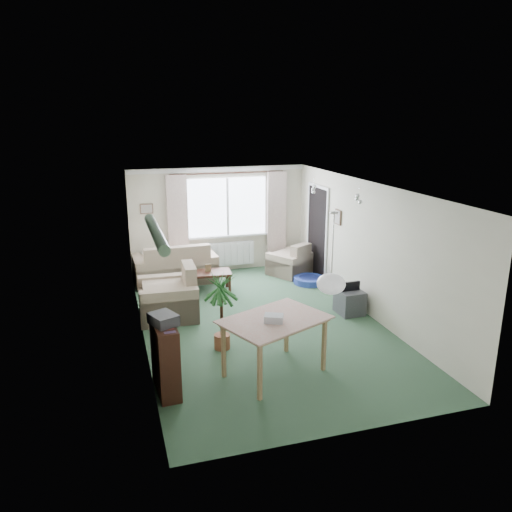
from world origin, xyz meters
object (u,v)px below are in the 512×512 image
object	(u,v)px
armchair_corner	(290,258)
dining_table	(274,347)
sofa	(175,262)
bookshelf	(165,357)
houseplant	(222,311)
armchair_left	(167,291)
coffee_table	(208,282)
tv_cube	(350,302)
pet_bed	(309,280)

from	to	relation	value
armchair_corner	dining_table	bearing A→B (deg)	36.26
sofa	bookshelf	bearing A→B (deg)	78.34
armchair_corner	houseplant	xyz separation A→B (m)	(-2.33, -3.22, 0.25)
armchair_left	dining_table	bearing A→B (deg)	27.14
coffee_table	bookshelf	xyz separation A→B (m)	(-1.30, -3.61, 0.27)
bookshelf	armchair_corner	bearing A→B (deg)	48.24
armchair_left	sofa	bearing A→B (deg)	170.60
armchair_corner	dining_table	world-z (taller)	dining_table
coffee_table	houseplant	size ratio (longest dim) A/B	0.75
coffee_table	dining_table	distance (m)	3.62
coffee_table	armchair_corner	bearing A→B (deg)	16.42
bookshelf	houseplant	bearing A→B (deg)	41.58
coffee_table	houseplant	world-z (taller)	houseplant
armchair_corner	armchair_left	size ratio (longest dim) A/B	0.79
armchair_corner	coffee_table	xyz separation A→B (m)	(-2.02, -0.59, -0.16)
houseplant	armchair_corner	bearing A→B (deg)	54.10
bookshelf	dining_table	bearing A→B (deg)	-3.24
armchair_corner	dining_table	size ratio (longest dim) A/B	0.65
bookshelf	tv_cube	distance (m)	3.94
armchair_corner	bookshelf	bearing A→B (deg)	21.32
tv_cube	pet_bed	world-z (taller)	tv_cube
sofa	armchair_left	size ratio (longest dim) A/B	1.65
pet_bed	tv_cube	bearing A→B (deg)	-88.39
armchair_left	bookshelf	bearing A→B (deg)	-5.30
bookshelf	dining_table	size ratio (longest dim) A/B	0.74
armchair_left	houseplant	bearing A→B (deg)	24.85
houseplant	pet_bed	xyz separation A→B (m)	(2.51, 2.50, -0.55)
houseplant	tv_cube	distance (m)	2.69
bookshelf	houseplant	xyz separation A→B (m)	(0.98, 0.99, 0.14)
coffee_table	pet_bed	world-z (taller)	coffee_table
sofa	armchair_left	world-z (taller)	armchair_left
bookshelf	tv_cube	bearing A→B (deg)	22.27
sofa	tv_cube	xyz separation A→B (m)	(2.80, -2.75, -0.22)
armchair_corner	houseplant	world-z (taller)	houseplant
sofa	bookshelf	distance (m)	4.52
coffee_table	tv_cube	xyz separation A→B (m)	(2.24, -1.90, 0.01)
coffee_table	sofa	bearing A→B (deg)	123.46
bookshelf	pet_bed	xyz separation A→B (m)	(3.49, 3.49, -0.41)
armchair_corner	houseplant	size ratio (longest dim) A/B	0.67
armchair_left	dining_table	xyz separation A→B (m)	(1.17, -2.53, -0.07)
armchair_left	pet_bed	world-z (taller)	armchair_left
coffee_table	dining_table	size ratio (longest dim) A/B	0.72
sofa	houseplant	distance (m)	3.49
armchair_left	pet_bed	distance (m)	3.32
armchair_left	coffee_table	xyz separation A→B (m)	(0.96, 1.08, -0.26)
sofa	tv_cube	bearing A→B (deg)	133.32
armchair_corner	houseplant	bearing A→B (deg)	23.65
armchair_left	bookshelf	world-z (taller)	bookshelf
armchair_corner	tv_cube	distance (m)	2.51
bookshelf	pet_bed	size ratio (longest dim) A/B	1.42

